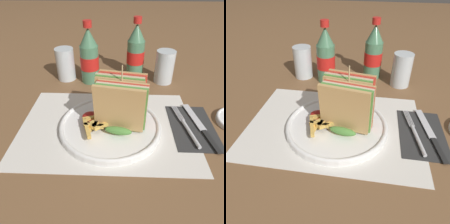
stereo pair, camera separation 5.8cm
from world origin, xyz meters
The scene contains 13 objects.
ground_plane centered at (0.00, 0.00, 0.00)m, with size 4.00×4.00×0.00m, color brown.
placemat centered at (-0.03, -0.01, 0.00)m, with size 0.46×0.33×0.00m.
plate_main centered at (-0.02, -0.02, 0.01)m, with size 0.27×0.27×0.02m.
club_sandwich centered at (0.01, -0.01, 0.08)m, with size 0.13×0.12×0.16m.
fries_pile centered at (-0.05, -0.03, 0.03)m, with size 0.10×0.10×0.02m.
ketchup_blob centered at (-0.07, -0.01, 0.03)m, with size 0.05×0.04×0.02m.
napkin centered at (0.20, -0.01, 0.00)m, with size 0.11×0.19×0.00m.
fork centered at (0.18, -0.02, 0.01)m, with size 0.04×0.18×0.01m.
knife centered at (0.22, -0.01, 0.01)m, with size 0.05×0.20×0.00m.
coke_bottle_near centered at (-0.11, 0.25, 0.09)m, with size 0.06×0.06×0.21m.
coke_bottle_far centered at (0.06, 0.31, 0.09)m, with size 0.06×0.06×0.21m.
glass_near centered at (0.16, 0.26, 0.06)m, with size 0.07×0.07×0.11m.
glass_far centered at (-0.20, 0.27, 0.06)m, with size 0.07×0.07×0.11m.
Camera 1 is at (-0.00, -0.47, 0.38)m, focal length 35.00 mm.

